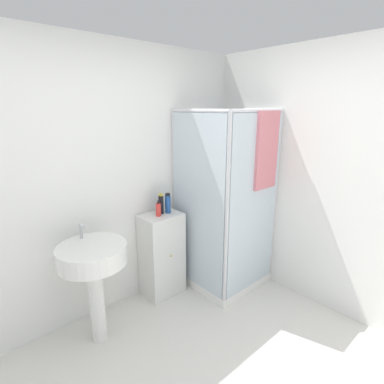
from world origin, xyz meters
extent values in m
cube|color=white|center=(0.00, 1.70, 1.25)|extent=(6.40, 0.06, 2.50)
cube|color=white|center=(1.70, 0.00, 1.25)|extent=(0.06, 6.40, 2.50)
cube|color=white|center=(1.27, 1.27, 0.04)|extent=(0.80, 0.80, 0.09)
cylinder|color=silver|center=(1.65, 1.65, 0.96)|extent=(0.04, 0.04, 1.91)
cylinder|color=silver|center=(0.89, 1.65, 0.96)|extent=(0.04, 0.04, 1.91)
cylinder|color=silver|center=(1.65, 0.89, 0.96)|extent=(0.04, 0.04, 1.91)
cylinder|color=silver|center=(0.89, 0.89, 0.96)|extent=(0.04, 0.04, 1.91)
cylinder|color=silver|center=(1.27, 0.89, 1.90)|extent=(0.77, 0.04, 0.04)
cylinder|color=silver|center=(1.27, 1.65, 1.90)|extent=(0.77, 0.04, 0.04)
cylinder|color=silver|center=(0.89, 1.27, 1.90)|extent=(0.04, 0.77, 0.04)
cylinder|color=silver|center=(1.65, 1.27, 1.90)|extent=(0.04, 0.77, 0.04)
cube|color=silver|center=(1.27, 0.87, 0.98)|extent=(0.73, 0.01, 1.79)
cube|color=silver|center=(0.87, 1.27, 0.98)|extent=(0.01, 0.73, 1.79)
cylinder|color=#B7BABF|center=(1.47, 1.59, 0.81)|extent=(0.02, 0.02, 1.44)
cylinder|color=#B7BABF|center=(1.47, 1.54, 1.55)|extent=(0.07, 0.07, 0.04)
cube|color=#D1757F|center=(1.40, 0.85, 1.52)|extent=(0.32, 0.03, 0.75)
cube|color=silver|center=(0.60, 1.51, 0.44)|extent=(0.41, 0.30, 0.89)
sphere|color=gold|center=(0.60, 1.35, 0.49)|extent=(0.02, 0.02, 0.02)
cylinder|color=white|center=(-0.22, 1.32, 0.36)|extent=(0.13, 0.13, 0.73)
cylinder|color=white|center=(-0.22, 1.32, 0.80)|extent=(0.55, 0.55, 0.15)
cylinder|color=#B7BABF|center=(-0.22, 1.51, 0.94)|extent=(0.02, 0.02, 0.13)
cube|color=#B7BABF|center=(-0.22, 1.48, 1.00)|extent=(0.02, 0.07, 0.02)
cylinder|color=red|center=(0.56, 1.49, 0.95)|extent=(0.05, 0.05, 0.13)
cylinder|color=black|center=(0.56, 1.49, 1.03)|extent=(0.02, 0.02, 0.02)
cube|color=black|center=(0.56, 1.48, 1.04)|extent=(0.01, 0.03, 0.01)
cylinder|color=black|center=(0.62, 1.53, 0.98)|extent=(0.05, 0.05, 0.19)
cylinder|color=gold|center=(0.62, 1.53, 1.09)|extent=(0.04, 0.04, 0.02)
cylinder|color=#1E4C93|center=(0.69, 1.51, 0.98)|extent=(0.06, 0.06, 0.18)
cylinder|color=black|center=(0.69, 1.51, 1.08)|extent=(0.05, 0.05, 0.02)
camera|label=1|loc=(-1.05, -0.81, 1.93)|focal=28.00mm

